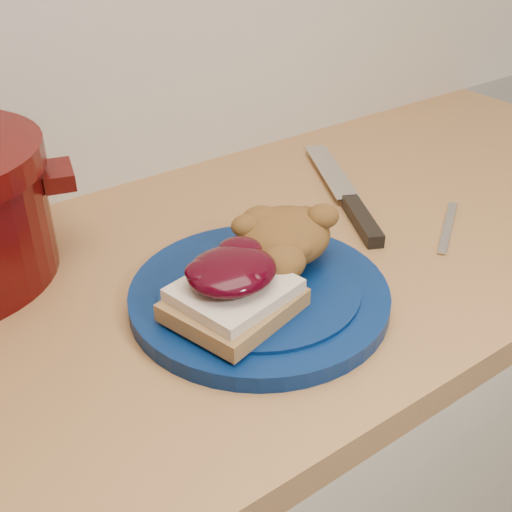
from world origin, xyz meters
TOP-DOWN VIEW (x-y plane):
  - base_cabinet at (0.00, 1.50)m, footprint 4.00×0.60m
  - plate at (-0.05, 1.42)m, footprint 0.34×0.34m
  - sandwich at (-0.10, 1.39)m, footprint 0.15×0.14m
  - stuffing_mound at (0.01, 1.45)m, footprint 0.14×0.12m
  - chef_knife at (0.20, 1.52)m, footprint 0.17×0.31m
  - butter_knife at (0.27, 1.40)m, footprint 0.13×0.09m

SIDE VIEW (x-z plane):
  - base_cabinet at x=0.00m, z-range 0.00..0.86m
  - butter_knife at x=0.27m, z-range 0.90..0.90m
  - chef_knife at x=0.20m, z-range 0.90..0.92m
  - plate at x=-0.05m, z-range 0.90..0.92m
  - sandwich at x=-0.10m, z-range 0.92..0.98m
  - stuffing_mound at x=0.01m, z-range 0.92..0.99m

